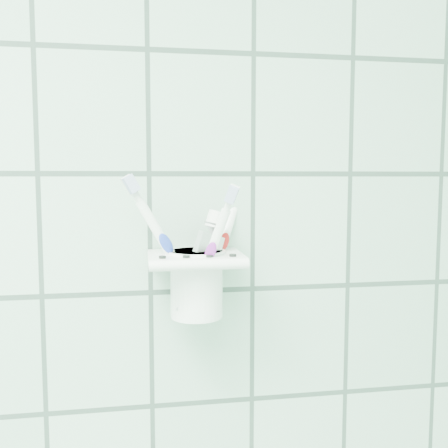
% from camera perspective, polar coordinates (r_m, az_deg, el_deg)
% --- Properties ---
extents(holder_bracket, '(0.12, 0.10, 0.04)m').
position_cam_1_polar(holder_bracket, '(0.66, -3.32, -4.09)').
color(holder_bracket, white).
rests_on(holder_bracket, wall_back).
extents(cup, '(0.08, 0.08, 0.09)m').
position_cam_1_polar(cup, '(0.67, -3.16, -6.49)').
color(cup, white).
rests_on(cup, holder_bracket).
extents(toothbrush_pink, '(0.10, 0.03, 0.20)m').
position_cam_1_polar(toothbrush_pink, '(0.66, -2.42, -1.11)').
color(toothbrush_pink, white).
rests_on(toothbrush_pink, cup).
extents(toothbrush_blue, '(0.07, 0.07, 0.19)m').
position_cam_1_polar(toothbrush_blue, '(0.65, -2.53, -1.64)').
color(toothbrush_blue, white).
rests_on(toothbrush_blue, cup).
extents(toothbrush_orange, '(0.06, 0.06, 0.18)m').
position_cam_1_polar(toothbrush_orange, '(0.65, -4.07, -2.09)').
color(toothbrush_orange, white).
rests_on(toothbrush_orange, cup).
extents(toothpaste_tube, '(0.07, 0.04, 0.15)m').
position_cam_1_polar(toothpaste_tube, '(0.65, -4.04, -3.32)').
color(toothpaste_tube, silver).
rests_on(toothpaste_tube, cup).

